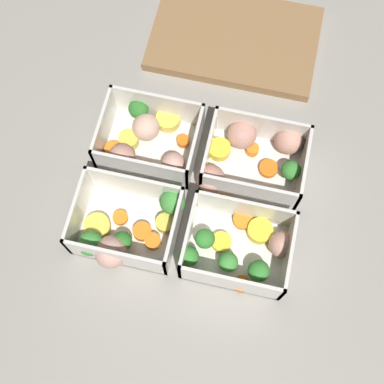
# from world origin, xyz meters

# --- Properties ---
(ground_plane) EXTENTS (4.00, 4.00, 0.00)m
(ground_plane) POSITION_xyz_m (0.00, 0.00, 0.00)
(ground_plane) COLOR gray
(container_near_left) EXTENTS (0.15, 0.14, 0.07)m
(container_near_left) POSITION_xyz_m (-0.08, -0.08, 0.03)
(container_near_left) COLOR silver
(container_near_left) RESTS_ON ground_plane
(container_near_right) EXTENTS (0.17, 0.13, 0.07)m
(container_near_right) POSITION_xyz_m (0.09, -0.07, 0.02)
(container_near_right) COLOR silver
(container_near_right) RESTS_ON ground_plane
(container_far_left) EXTENTS (0.15, 0.13, 0.07)m
(container_far_left) POSITION_xyz_m (-0.09, 0.07, 0.02)
(container_far_left) COLOR silver
(container_far_left) RESTS_ON ground_plane
(container_far_right) EXTENTS (0.17, 0.14, 0.07)m
(container_far_right) POSITION_xyz_m (0.08, 0.07, 0.02)
(container_far_right) COLOR silver
(container_far_right) RESTS_ON ground_plane
(cutting_board) EXTENTS (0.28, 0.18, 0.02)m
(cutting_board) POSITION_xyz_m (0.01, 0.29, 0.01)
(cutting_board) COLOR olive
(cutting_board) RESTS_ON ground_plane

